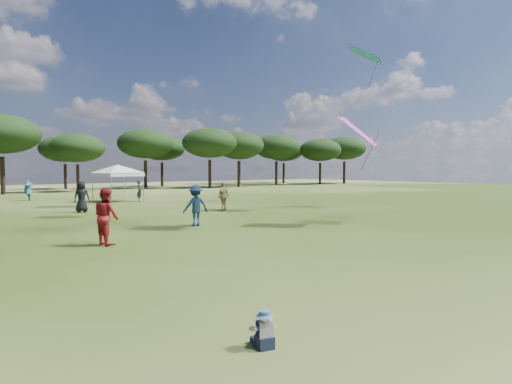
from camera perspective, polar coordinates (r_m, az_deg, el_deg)
tent_right at (r=32.78m, az=-17.96°, el=3.27°), size 5.50×5.50×3.01m
toddler at (r=6.00m, az=1.07°, el=-18.02°), size 0.38×0.41×0.51m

